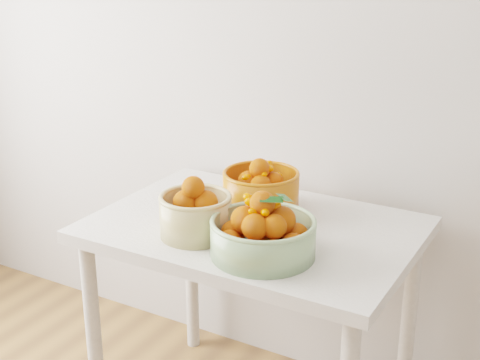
% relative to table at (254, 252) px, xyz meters
% --- Properties ---
extents(table, '(1.00, 0.70, 0.75)m').
position_rel_table_xyz_m(table, '(0.00, 0.00, 0.00)').
color(table, silver).
rests_on(table, ground).
extents(bowl_cream, '(0.28, 0.28, 0.19)m').
position_rel_table_xyz_m(bowl_cream, '(-0.11, -0.16, 0.17)').
color(bowl_cream, tan).
rests_on(bowl_cream, table).
extents(bowl_green, '(0.32, 0.32, 0.19)m').
position_rel_table_xyz_m(bowl_green, '(0.13, -0.18, 0.16)').
color(bowl_green, '#91B181').
rests_on(bowl_green, table).
extents(bowl_orange, '(0.32, 0.32, 0.18)m').
position_rel_table_xyz_m(bowl_orange, '(-0.04, 0.11, 0.17)').
color(bowl_orange, '#C45613').
rests_on(bowl_orange, table).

